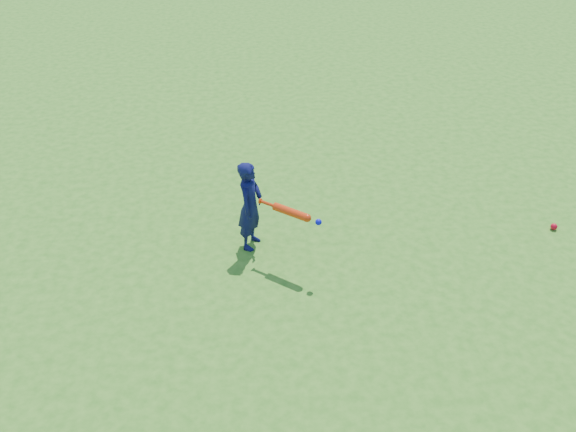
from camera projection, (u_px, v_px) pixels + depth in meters
name	position (u px, v px, depth m)	size (l,w,h in m)	color
ground	(240.00, 261.00, 7.13)	(80.00, 80.00, 0.00)	#32751B
child	(250.00, 206.00, 7.09)	(0.39, 0.26, 1.07)	#0E1042
ground_ball_red	(554.00, 227.00, 7.62)	(0.08, 0.08, 0.08)	red
bat_swing	(293.00, 213.00, 6.70)	(0.64, 0.51, 0.09)	red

